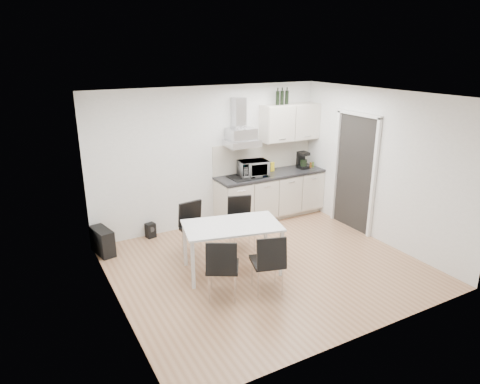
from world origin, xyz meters
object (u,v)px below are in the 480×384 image
object	(u,v)px
dining_table	(232,230)
floor_speaker	(151,230)
chair_near_right	(267,262)
chair_near_left	(223,267)
guitar_amp	(103,241)
kitchenette	(271,177)
chair_far_left	(197,230)
chair_far_right	(242,224)

from	to	relation	value
dining_table	floor_speaker	bearing A→B (deg)	124.92
dining_table	chair_near_right	world-z (taller)	chair_near_right
dining_table	floor_speaker	xyz separation A→B (m)	(-0.72, 1.77, -0.54)
chair_near_left	guitar_amp	world-z (taller)	chair_near_left
kitchenette	chair_near_left	distance (m)	3.11
chair_far_left	guitar_amp	world-z (taller)	chair_far_left
kitchenette	chair_near_right	world-z (taller)	kitchenette
chair_near_right	floor_speaker	xyz separation A→B (m)	(-0.87, 2.52, -0.31)
chair_near_left	floor_speaker	size ratio (longest dim) A/B	3.33
dining_table	chair_near_left	xyz separation A→B (m)	(-0.45, -0.59, -0.23)
chair_near_left	kitchenette	bearing A→B (deg)	75.60
chair_near_left	floor_speaker	distance (m)	2.39
chair_far_left	chair_far_right	world-z (taller)	same
chair_far_left	guitar_amp	size ratio (longest dim) A/B	1.59
dining_table	chair_near_right	xyz separation A→B (m)	(0.15, -0.75, -0.23)
chair_near_right	chair_far_left	bearing A→B (deg)	122.29
chair_far_right	chair_far_left	bearing A→B (deg)	5.87
dining_table	chair_near_right	size ratio (longest dim) A/B	1.77
chair_far_right	chair_near_right	xyz separation A→B (m)	(-0.35, -1.35, 0.00)
chair_far_right	floor_speaker	bearing A→B (deg)	-29.03
chair_near_left	chair_near_right	xyz separation A→B (m)	(0.60, -0.17, 0.00)
chair_far_right	chair_near_left	xyz separation A→B (m)	(-0.95, -1.18, 0.00)
chair_far_left	chair_near_right	world-z (taller)	same
chair_near_right	floor_speaker	bearing A→B (deg)	125.40
kitchenette	chair_far_left	bearing A→B (deg)	-155.89
chair_far_left	floor_speaker	xyz separation A→B (m)	(-0.45, 1.05, -0.31)
chair_far_left	floor_speaker	bearing A→B (deg)	-73.55
dining_table	floor_speaker	distance (m)	1.98
dining_table	floor_speaker	world-z (taller)	dining_table
chair_far_left	floor_speaker	size ratio (longest dim) A/B	3.33
kitchenette	chair_near_left	world-z (taller)	kitchenette
chair_near_left	chair_near_right	size ratio (longest dim) A/B	1.00
kitchenette	chair_near_right	bearing A→B (deg)	-123.62
chair_near_left	floor_speaker	bearing A→B (deg)	126.73
guitar_amp	chair_far_left	bearing A→B (deg)	-42.88
chair_near_right	guitar_amp	size ratio (longest dim) A/B	1.59
chair_far_left	floor_speaker	world-z (taller)	chair_far_left
kitchenette	guitar_amp	xyz separation A→B (m)	(-3.31, -0.08, -0.61)
kitchenette	guitar_amp	distance (m)	3.37
dining_table	chair_far_left	distance (m)	0.80
dining_table	chair_near_left	distance (m)	0.77
chair_near_left	dining_table	bearing A→B (deg)	82.79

